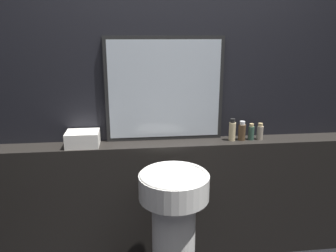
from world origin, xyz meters
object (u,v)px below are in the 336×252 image
object	(u,v)px
conditioner_bottle	(242,131)
lotion_bottle	(251,132)
towel_stack	(83,139)
pedestal_sink	(174,224)
mirror	(165,90)
body_wash_bottle	(260,132)
shampoo_bottle	(232,130)

from	to	relation	value
conditioner_bottle	lotion_bottle	size ratio (longest dim) A/B	1.17
towel_stack	conditioner_bottle	xyz separation A→B (m)	(1.13, 0.00, 0.01)
pedestal_sink	mirror	distance (m)	0.91
mirror	conditioner_bottle	size ratio (longest dim) A/B	5.91
body_wash_bottle	shampoo_bottle	bearing A→B (deg)	180.00
towel_stack	shampoo_bottle	bearing A→B (deg)	0.00
pedestal_sink	conditioner_bottle	world-z (taller)	conditioner_bottle
mirror	shampoo_bottle	bearing A→B (deg)	-9.53
pedestal_sink	lotion_bottle	xyz separation A→B (m)	(0.62, 0.41, 0.46)
conditioner_bottle	body_wash_bottle	size ratio (longest dim) A/B	1.15
shampoo_bottle	lotion_bottle	xyz separation A→B (m)	(0.14, 0.00, -0.02)
pedestal_sink	lotion_bottle	distance (m)	0.88
mirror	shampoo_bottle	world-z (taller)	mirror
conditioner_bottle	pedestal_sink	bearing A→B (deg)	-143.16
towel_stack	lotion_bottle	distance (m)	1.20
mirror	towel_stack	distance (m)	0.66
body_wash_bottle	towel_stack	bearing A→B (deg)	180.00
conditioner_bottle	lotion_bottle	world-z (taller)	conditioner_bottle
towel_stack	shampoo_bottle	size ratio (longest dim) A/B	1.37
towel_stack	pedestal_sink	bearing A→B (deg)	-35.49
mirror	conditioner_bottle	bearing A→B (deg)	-8.30
body_wash_bottle	mirror	bearing A→B (deg)	173.33
mirror	towel_stack	world-z (taller)	mirror
shampoo_bottle	lotion_bottle	bearing A→B (deg)	0.00
conditioner_bottle	body_wash_bottle	distance (m)	0.14
towel_stack	shampoo_bottle	distance (m)	1.06
pedestal_sink	shampoo_bottle	xyz separation A→B (m)	(0.48, 0.41, 0.48)
shampoo_bottle	body_wash_bottle	world-z (taller)	shampoo_bottle
mirror	towel_stack	size ratio (longest dim) A/B	3.75
lotion_bottle	mirror	bearing A→B (deg)	172.62
towel_stack	body_wash_bottle	size ratio (longest dim) A/B	1.82
towel_stack	conditioner_bottle	size ratio (longest dim) A/B	1.58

